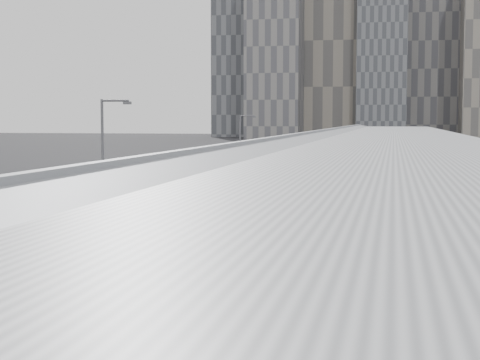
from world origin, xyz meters
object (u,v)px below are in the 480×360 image
(bus_6, at_px, (309,170))
(bus_3, at_px, (238,211))
(street_lamp_far, at_px, (242,145))
(bus_4, at_px, (260,195))
(bus_2, at_px, (166,248))
(bus_5, at_px, (286,180))
(suv, at_px, (293,160))
(shipping_container, at_px, (263,165))
(street_lamp_near, at_px, (105,162))
(bus_1, at_px, (51,322))

(bus_6, bearing_deg, bus_3, -91.59)
(bus_3, bearing_deg, street_lamp_far, 101.55)
(bus_4, bearing_deg, bus_6, 84.28)
(bus_2, bearing_deg, bus_5, 91.10)
(bus_3, bearing_deg, bus_6, 89.91)
(suv, bearing_deg, street_lamp_far, -86.49)
(bus_2, distance_m, bus_3, 15.59)
(street_lamp_far, xyz_separation_m, shipping_container, (-0.56, 17.98, -3.62))
(street_lamp_far, bearing_deg, bus_2, -82.43)
(street_lamp_near, distance_m, street_lamp_far, 43.91)
(bus_3, height_order, bus_6, bus_6)
(bus_2, xyz_separation_m, bus_3, (0.38, 15.58, 0.00))
(shipping_container, bearing_deg, bus_2, -61.68)
(bus_6, bearing_deg, bus_5, -94.91)
(bus_1, distance_m, bus_5, 57.35)
(bus_6, distance_m, street_lamp_far, 9.60)
(bus_2, relative_size, bus_5, 1.04)
(bus_2, height_order, bus_6, bus_6)
(bus_4, distance_m, street_lamp_near, 19.92)
(suv, bearing_deg, bus_3, -81.09)
(bus_6, bearing_deg, street_lamp_far, -149.67)
(bus_5, xyz_separation_m, street_lamp_far, (-6.78, 9.30, 3.47))
(bus_1, distance_m, bus_4, 41.10)
(bus_5, xyz_separation_m, street_lamp_near, (-6.58, -34.60, 3.85))
(bus_6, bearing_deg, street_lamp_near, -99.95)
(bus_1, xyz_separation_m, street_lamp_near, (-7.37, 22.74, 3.76))
(street_lamp_far, distance_m, shipping_container, 18.35)
(bus_3, xyz_separation_m, street_lamp_near, (-7.20, -6.67, 3.78))
(bus_2, bearing_deg, street_lamp_far, 98.36)
(bus_4, xyz_separation_m, suv, (-6.60, 69.48, -0.82))
(street_lamp_far, bearing_deg, bus_5, -53.90)
(bus_2, distance_m, suv, 96.98)
(bus_5, bearing_deg, bus_2, -86.69)
(bus_6, distance_m, suv, 39.90)
(street_lamp_near, bearing_deg, bus_5, 79.23)
(bus_6, relative_size, suv, 2.77)
(street_lamp_far, bearing_deg, street_lamp_near, -89.74)
(bus_1, height_order, bus_2, bus_1)
(bus_2, relative_size, street_lamp_far, 1.50)
(bus_1, relative_size, bus_5, 1.07)
(street_lamp_near, bearing_deg, bus_4, 69.90)
(bus_6, distance_m, street_lamp_near, 49.34)
(bus_1, relative_size, bus_3, 1.03)
(bus_4, distance_m, bus_5, 16.25)
(bus_6, distance_m, shipping_container, 15.62)
(bus_3, xyz_separation_m, bus_5, (-0.61, 27.94, -0.07))
(bus_4, xyz_separation_m, bus_6, (0.78, 30.27, 0.20))
(bus_3, xyz_separation_m, street_lamp_far, (-7.40, 37.24, 3.40))
(bus_2, distance_m, street_lamp_near, 11.84)
(bus_5, relative_size, street_lamp_near, 1.33)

